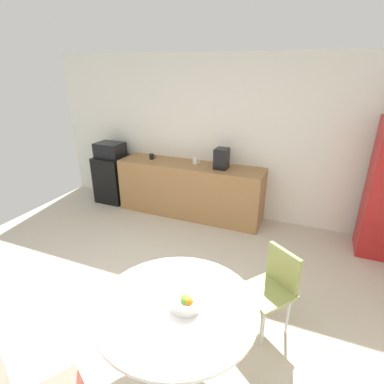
# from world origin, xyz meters

# --- Properties ---
(ground_plane) EXTENTS (6.00, 6.00, 0.00)m
(ground_plane) POSITION_xyz_m (0.00, 0.00, 0.00)
(ground_plane) COLOR beige
(wall_back) EXTENTS (6.00, 0.10, 2.60)m
(wall_back) POSITION_xyz_m (0.00, 3.00, 1.30)
(wall_back) COLOR white
(wall_back) RESTS_ON ground_plane
(counter_block) EXTENTS (2.46, 0.60, 0.90)m
(counter_block) POSITION_xyz_m (-0.33, 2.65, 0.45)
(counter_block) COLOR #9E7042
(counter_block) RESTS_ON ground_plane
(mini_fridge) EXTENTS (0.54, 0.54, 0.86)m
(mini_fridge) POSITION_xyz_m (-1.91, 2.65, 0.43)
(mini_fridge) COLOR black
(mini_fridge) RESTS_ON ground_plane
(microwave) EXTENTS (0.48, 0.38, 0.26)m
(microwave) POSITION_xyz_m (-1.91, 2.65, 0.99)
(microwave) COLOR black
(microwave) RESTS_ON mini_fridge
(round_table) EXTENTS (1.24, 1.24, 0.73)m
(round_table) POSITION_xyz_m (0.76, -0.15, 0.62)
(round_table) COLOR silver
(round_table) RESTS_ON ground_plane
(chair_olive) EXTENTS (0.59, 0.59, 0.83)m
(chair_olive) POSITION_xyz_m (1.38, 0.68, 0.52)
(chair_olive) COLOR silver
(chair_olive) RESTS_ON ground_plane
(fruit_bowl) EXTENTS (0.22, 0.22, 0.11)m
(fruit_bowl) POSITION_xyz_m (0.84, -0.16, 0.77)
(fruit_bowl) COLOR silver
(fruit_bowl) RESTS_ON round_table
(mug_white) EXTENTS (0.13, 0.08, 0.09)m
(mug_white) POSITION_xyz_m (-1.06, 2.68, 0.95)
(mug_white) COLOR black
(mug_white) RESTS_ON counter_block
(mug_green) EXTENTS (0.13, 0.08, 0.09)m
(mug_green) POSITION_xyz_m (-0.25, 2.71, 0.95)
(mug_green) COLOR white
(mug_green) RESTS_ON counter_block
(coffee_maker) EXTENTS (0.20, 0.24, 0.32)m
(coffee_maker) POSITION_xyz_m (0.21, 2.65, 1.06)
(coffee_maker) COLOR black
(coffee_maker) RESTS_ON counter_block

